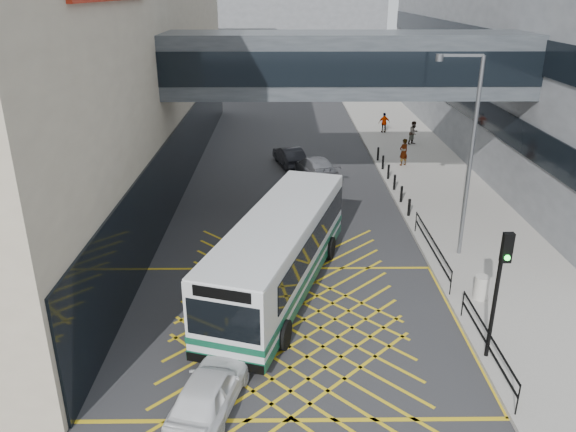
{
  "coord_description": "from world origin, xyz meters",
  "views": [
    {
      "loc": [
        -0.2,
        -16.63,
        10.99
      ],
      "look_at": [
        0.0,
        4.0,
        2.6
      ],
      "focal_mm": 35.0,
      "sensor_mm": 36.0,
      "label": 1
    }
  ],
  "objects_px": {
    "street_lamp": "(467,146)",
    "litter_bin": "(481,287)",
    "pedestrian_a": "(404,152)",
    "car_white": "(209,390)",
    "car_silver": "(315,167)",
    "pedestrian_c": "(384,123)",
    "pedestrian_b": "(414,133)",
    "car_dark": "(290,156)",
    "bus": "(281,250)",
    "traffic_light": "(500,278)"
  },
  "relations": [
    {
      "from": "street_lamp",
      "to": "litter_bin",
      "type": "relative_size",
      "value": 9.17
    },
    {
      "from": "street_lamp",
      "to": "pedestrian_a",
      "type": "xyz_separation_m",
      "value": [
        0.35,
        13.24,
        -3.95
      ]
    },
    {
      "from": "car_white",
      "to": "car_silver",
      "type": "distance_m",
      "value": 21.12
    },
    {
      "from": "litter_bin",
      "to": "pedestrian_a",
      "type": "height_order",
      "value": "pedestrian_a"
    },
    {
      "from": "pedestrian_c",
      "to": "pedestrian_b",
      "type": "bearing_deg",
      "value": 108.25
    },
    {
      "from": "car_dark",
      "to": "pedestrian_c",
      "type": "bearing_deg",
      "value": -148.66
    },
    {
      "from": "car_dark",
      "to": "car_silver",
      "type": "distance_m",
      "value": 3.11
    },
    {
      "from": "bus",
      "to": "pedestrian_b",
      "type": "relative_size",
      "value": 6.63
    },
    {
      "from": "traffic_light",
      "to": "litter_bin",
      "type": "height_order",
      "value": "traffic_light"
    },
    {
      "from": "car_dark",
      "to": "pedestrian_b",
      "type": "relative_size",
      "value": 2.35
    },
    {
      "from": "traffic_light",
      "to": "pedestrian_c",
      "type": "bearing_deg",
      "value": 84.84
    },
    {
      "from": "pedestrian_a",
      "to": "pedestrian_c",
      "type": "height_order",
      "value": "pedestrian_a"
    },
    {
      "from": "car_white",
      "to": "pedestrian_a",
      "type": "xyz_separation_m",
      "value": [
        9.98,
        22.84,
        0.41
      ]
    },
    {
      "from": "traffic_light",
      "to": "pedestrian_a",
      "type": "height_order",
      "value": "traffic_light"
    },
    {
      "from": "street_lamp",
      "to": "pedestrian_a",
      "type": "bearing_deg",
      "value": 90.25
    },
    {
      "from": "car_dark",
      "to": "street_lamp",
      "type": "distance_m",
      "value": 16.14
    },
    {
      "from": "bus",
      "to": "street_lamp",
      "type": "height_order",
      "value": "street_lamp"
    },
    {
      "from": "car_silver",
      "to": "pedestrian_a",
      "type": "relative_size",
      "value": 2.63
    },
    {
      "from": "car_white",
      "to": "pedestrian_a",
      "type": "distance_m",
      "value": 24.93
    },
    {
      "from": "traffic_light",
      "to": "car_white",
      "type": "bearing_deg",
      "value": -168.38
    },
    {
      "from": "car_white",
      "to": "litter_bin",
      "type": "xyz_separation_m",
      "value": [
        9.48,
        5.7,
        -0.02
      ]
    },
    {
      "from": "pedestrian_b",
      "to": "pedestrian_c",
      "type": "bearing_deg",
      "value": 74.95
    },
    {
      "from": "car_silver",
      "to": "pedestrian_b",
      "type": "distance_m",
      "value": 10.8
    },
    {
      "from": "car_dark",
      "to": "litter_bin",
      "type": "height_order",
      "value": "car_dark"
    },
    {
      "from": "car_silver",
      "to": "pedestrian_c",
      "type": "distance_m",
      "value": 12.78
    },
    {
      "from": "bus",
      "to": "pedestrian_a",
      "type": "bearing_deg",
      "value": 80.65
    },
    {
      "from": "car_silver",
      "to": "litter_bin",
      "type": "relative_size",
      "value": 5.04
    },
    {
      "from": "car_dark",
      "to": "car_silver",
      "type": "xyz_separation_m",
      "value": [
        1.53,
        -2.7,
        0.09
      ]
    },
    {
      "from": "pedestrian_a",
      "to": "pedestrian_b",
      "type": "distance_m",
      "value": 5.68
    },
    {
      "from": "car_white",
      "to": "pedestrian_b",
      "type": "distance_m",
      "value": 30.59
    },
    {
      "from": "litter_bin",
      "to": "car_white",
      "type": "bearing_deg",
      "value": -148.98
    },
    {
      "from": "pedestrian_a",
      "to": "pedestrian_c",
      "type": "distance_m",
      "value": 9.06
    },
    {
      "from": "traffic_light",
      "to": "pedestrian_b",
      "type": "relative_size",
      "value": 2.53
    },
    {
      "from": "car_dark",
      "to": "pedestrian_b",
      "type": "bearing_deg",
      "value": -169.04
    },
    {
      "from": "car_silver",
      "to": "traffic_light",
      "type": "distance_m",
      "value": 19.34
    },
    {
      "from": "bus",
      "to": "car_white",
      "type": "distance_m",
      "value": 7.17
    },
    {
      "from": "car_dark",
      "to": "pedestrian_b",
      "type": "height_order",
      "value": "pedestrian_b"
    },
    {
      "from": "bus",
      "to": "pedestrian_c",
      "type": "bearing_deg",
      "value": 88.92
    },
    {
      "from": "litter_bin",
      "to": "pedestrian_a",
      "type": "bearing_deg",
      "value": 88.3
    },
    {
      "from": "car_silver",
      "to": "traffic_light",
      "type": "xyz_separation_m",
      "value": [
        4.47,
        -18.68,
        2.27
      ]
    },
    {
      "from": "traffic_light",
      "to": "pedestrian_b",
      "type": "bearing_deg",
      "value": 80.97
    },
    {
      "from": "car_white",
      "to": "pedestrian_b",
      "type": "relative_size",
      "value": 2.33
    },
    {
      "from": "bus",
      "to": "pedestrian_a",
      "type": "relative_size",
      "value": 6.44
    },
    {
      "from": "pedestrian_b",
      "to": "pedestrian_c",
      "type": "distance_m",
      "value": 4.0
    },
    {
      "from": "bus",
      "to": "traffic_light",
      "type": "height_order",
      "value": "traffic_light"
    },
    {
      "from": "street_lamp",
      "to": "pedestrian_a",
      "type": "distance_m",
      "value": 13.82
    },
    {
      "from": "street_lamp",
      "to": "litter_bin",
      "type": "xyz_separation_m",
      "value": [
        -0.16,
        -3.91,
        -4.37
      ]
    },
    {
      "from": "car_dark",
      "to": "street_lamp",
      "type": "xyz_separation_m",
      "value": [
        7.1,
        -13.82,
        4.36
      ]
    },
    {
      "from": "bus",
      "to": "pedestrian_a",
      "type": "xyz_separation_m",
      "value": [
        8.01,
        16.03,
        -0.63
      ]
    },
    {
      "from": "litter_bin",
      "to": "pedestrian_c",
      "type": "relative_size",
      "value": 0.59
    }
  ]
}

